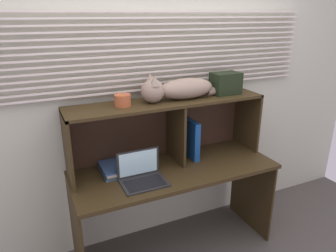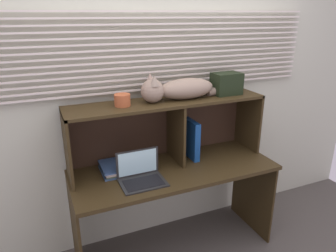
{
  "view_description": "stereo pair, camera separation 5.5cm",
  "coord_description": "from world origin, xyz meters",
  "px_view_note": "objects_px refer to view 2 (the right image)",
  "views": [
    {
      "loc": [
        -0.95,
        -1.74,
        1.88
      ],
      "look_at": [
        0.0,
        0.33,
        1.06
      ],
      "focal_mm": 33.5,
      "sensor_mm": 36.0,
      "label": 1
    },
    {
      "loc": [
        -0.9,
        -1.76,
        1.88
      ],
      "look_at": [
        0.0,
        0.33,
        1.06
      ],
      "focal_mm": 33.5,
      "sensor_mm": 36.0,
      "label": 2
    }
  ],
  "objects_px": {
    "binder_upright": "(191,139)",
    "book_stack": "(114,168)",
    "storage_box": "(226,84)",
    "laptop": "(141,175)",
    "small_basket": "(122,100)",
    "cat": "(179,89)"
  },
  "relations": [
    {
      "from": "laptop",
      "to": "small_basket",
      "type": "xyz_separation_m",
      "value": [
        -0.05,
        0.21,
        0.5
      ]
    },
    {
      "from": "binder_upright",
      "to": "small_basket",
      "type": "relative_size",
      "value": 2.79
    },
    {
      "from": "laptop",
      "to": "binder_upright",
      "type": "xyz_separation_m",
      "value": [
        0.5,
        0.21,
        0.12
      ]
    },
    {
      "from": "book_stack",
      "to": "cat",
      "type": "bearing_deg",
      "value": -0.15
    },
    {
      "from": "laptop",
      "to": "small_basket",
      "type": "relative_size",
      "value": 2.78
    },
    {
      "from": "small_basket",
      "to": "storage_box",
      "type": "relative_size",
      "value": 0.51
    },
    {
      "from": "storage_box",
      "to": "book_stack",
      "type": "bearing_deg",
      "value": 179.91
    },
    {
      "from": "small_basket",
      "to": "laptop",
      "type": "bearing_deg",
      "value": -75.88
    },
    {
      "from": "cat",
      "to": "book_stack",
      "type": "bearing_deg",
      "value": 179.85
    },
    {
      "from": "cat",
      "to": "book_stack",
      "type": "xyz_separation_m",
      "value": [
        -0.53,
        0.0,
        -0.56
      ]
    },
    {
      "from": "laptop",
      "to": "storage_box",
      "type": "bearing_deg",
      "value": 14.44
    },
    {
      "from": "cat",
      "to": "binder_upright",
      "type": "relative_size",
      "value": 2.51
    },
    {
      "from": "cat",
      "to": "laptop",
      "type": "distance_m",
      "value": 0.7
    },
    {
      "from": "laptop",
      "to": "book_stack",
      "type": "xyz_separation_m",
      "value": [
        -0.15,
        0.21,
        -0.02
      ]
    },
    {
      "from": "cat",
      "to": "small_basket",
      "type": "bearing_deg",
      "value": -180.0
    },
    {
      "from": "cat",
      "to": "binder_upright",
      "type": "bearing_deg",
      "value": -0.0
    },
    {
      "from": "small_basket",
      "to": "cat",
      "type": "bearing_deg",
      "value": 0.0
    },
    {
      "from": "binder_upright",
      "to": "book_stack",
      "type": "distance_m",
      "value": 0.66
    },
    {
      "from": "binder_upright",
      "to": "storage_box",
      "type": "bearing_deg",
      "value": 0.0
    },
    {
      "from": "cat",
      "to": "storage_box",
      "type": "xyz_separation_m",
      "value": [
        0.42,
        -0.0,
        0.0
      ]
    },
    {
      "from": "book_stack",
      "to": "storage_box",
      "type": "xyz_separation_m",
      "value": [
        0.96,
        -0.0,
        0.56
      ]
    },
    {
      "from": "cat",
      "to": "small_basket",
      "type": "distance_m",
      "value": 0.44
    }
  ]
}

